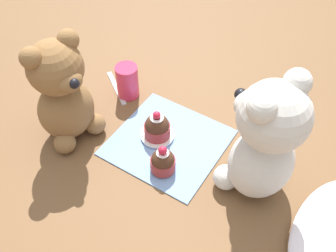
# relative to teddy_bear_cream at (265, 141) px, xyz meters

# --- Properties ---
(ground_plane) EXTENTS (4.00, 4.00, 0.00)m
(ground_plane) POSITION_rel_teddy_bear_cream_xyz_m (-0.00, -0.21, -0.14)
(ground_plane) COLOR brown
(knitted_placemat) EXTENTS (0.23, 0.24, 0.01)m
(knitted_placemat) POSITION_rel_teddy_bear_cream_xyz_m (-0.00, -0.21, -0.13)
(knitted_placemat) COLOR #7A9ED1
(knitted_placemat) RESTS_ON ground_plane
(tulle_cloth) EXTENTS (0.27, 0.15, 0.04)m
(tulle_cloth) POSITION_rel_teddy_bear_cream_xyz_m (0.03, 0.18, -0.12)
(tulle_cloth) COLOR silver
(tulle_cloth) RESTS_ON ground_plane
(teddy_bear_cream) EXTENTS (0.16, 0.16, 0.28)m
(teddy_bear_cream) POSITION_rel_teddy_bear_cream_xyz_m (0.00, 0.00, 0.00)
(teddy_bear_cream) COLOR silver
(teddy_bear_cream) RESTS_ON ground_plane
(teddy_bear_tan) EXTENTS (0.15, 0.14, 0.25)m
(teddy_bear_tan) POSITION_rel_teddy_bear_cream_xyz_m (0.09, -0.41, -0.01)
(teddy_bear_tan) COLOR olive
(teddy_bear_tan) RESTS_ON ground_plane
(cupcake_near_cream_bear) EXTENTS (0.05, 0.05, 0.07)m
(cupcake_near_cream_bear) POSITION_rel_teddy_bear_cream_xyz_m (0.07, -0.18, -0.11)
(cupcake_near_cream_bear) COLOR #993333
(cupcake_near_cream_bear) RESTS_ON knitted_placemat
(saucer_plate) EXTENTS (0.07, 0.07, 0.01)m
(saucer_plate) POSITION_rel_teddy_bear_cream_xyz_m (0.00, -0.23, -0.13)
(saucer_plate) COLOR white
(saucer_plate) RESTS_ON knitted_placemat
(cupcake_near_tan_bear) EXTENTS (0.06, 0.06, 0.07)m
(cupcake_near_tan_bear) POSITION_rel_teddy_bear_cream_xyz_m (0.00, -0.23, -0.10)
(cupcake_near_tan_bear) COLOR #993333
(cupcake_near_tan_bear) RESTS_ON saucer_plate
(juice_glass) EXTENTS (0.05, 0.05, 0.09)m
(juice_glass) POSITION_rel_teddy_bear_cream_xyz_m (-0.08, -0.38, -0.09)
(juice_glass) COLOR #DB3356
(juice_glass) RESTS_ON ground_plane
(teaspoon) EXTENTS (0.09, 0.11, 0.01)m
(teaspoon) POSITION_rel_teddy_bear_cream_xyz_m (-0.08, -0.41, -0.13)
(teaspoon) COLOR silver
(teaspoon) RESTS_ON ground_plane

